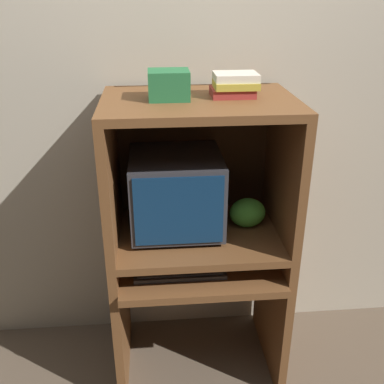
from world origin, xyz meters
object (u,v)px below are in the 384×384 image
object	(u,v)px
keyboard	(180,271)
book_stack	(234,85)
mouse	(237,266)
crt_monitor	(176,192)
storage_box	(169,85)
snack_bag	(247,213)

from	to	relation	value
keyboard	book_stack	world-z (taller)	book_stack
mouse	book_stack	world-z (taller)	book_stack
crt_monitor	storage_box	size ratio (longest dim) A/B	2.49
keyboard	book_stack	distance (m)	0.87
book_stack	storage_box	xyz separation A→B (m)	(-0.28, -0.02, 0.01)
keyboard	mouse	size ratio (longest dim) A/B	6.87
crt_monitor	keyboard	world-z (taller)	crt_monitor
storage_box	keyboard	bearing A→B (deg)	-78.72
book_stack	mouse	bearing A→B (deg)	-81.78
keyboard	snack_bag	world-z (taller)	snack_bag
mouse	crt_monitor	bearing A→B (deg)	149.57
crt_monitor	snack_bag	bearing A→B (deg)	-0.48
book_stack	storage_box	size ratio (longest dim) A/B	1.16
snack_bag	crt_monitor	bearing A→B (deg)	179.52
snack_bag	storage_box	distance (m)	0.73
crt_monitor	snack_bag	size ratio (longest dim) A/B	2.40
mouse	storage_box	size ratio (longest dim) A/B	0.36
keyboard	crt_monitor	bearing A→B (deg)	90.54
keyboard	storage_box	bearing A→B (deg)	101.28
crt_monitor	mouse	size ratio (longest dim) A/B	6.86
storage_box	mouse	bearing A→B (deg)	-21.87
crt_monitor	book_stack	bearing A→B (deg)	-3.55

